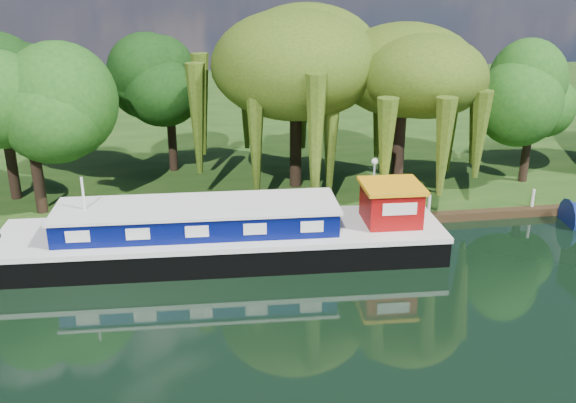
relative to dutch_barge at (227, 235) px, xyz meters
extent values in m
plane|color=black|center=(8.05, -5.49, -1.08)|extent=(120.00, 120.00, 0.00)
cube|color=#18380F|center=(8.05, 28.51, -0.86)|extent=(120.00, 52.00, 0.45)
cube|color=black|center=(-0.18, 0.01, -0.57)|extent=(20.74, 5.53, 1.37)
cube|color=silver|center=(-0.18, 0.01, 0.23)|extent=(20.86, 5.63, 0.25)
cube|color=#040C4C|center=(-1.32, 0.06, 0.91)|extent=(12.88, 3.88, 1.08)
cube|color=silver|center=(-1.32, 0.06, 1.52)|extent=(13.12, 4.12, 0.14)
cube|color=maroon|center=(7.80, -0.37, 1.22)|extent=(2.63, 2.63, 1.71)
cube|color=orange|center=(7.80, -0.37, 2.17)|extent=(2.93, 2.93, 0.18)
cylinder|color=silver|center=(-6.33, 0.30, 1.74)|extent=(0.11, 0.11, 2.74)
imported|color=maroon|center=(-2.22, 0.47, -1.08)|extent=(3.62, 2.70, 0.72)
cylinder|color=black|center=(4.71, 8.49, 2.38)|extent=(0.78, 0.78, 6.02)
ellipsoid|color=#2F470F|center=(4.71, 8.49, 6.73)|extent=(8.41, 8.41, 5.44)
cylinder|color=black|center=(10.11, 5.74, 2.00)|extent=(0.74, 0.74, 5.26)
ellipsoid|color=#2F470F|center=(10.11, 5.74, 5.80)|extent=(7.18, 7.18, 4.64)
cylinder|color=black|center=(-9.57, 6.29, 2.64)|extent=(0.64, 0.64, 6.54)
ellipsoid|color=#164711|center=(-9.57, 6.29, 5.31)|extent=(5.35, 5.35, 5.35)
cylinder|color=black|center=(-11.48, 8.83, 2.61)|extent=(0.53, 0.53, 6.47)
ellipsoid|color=black|center=(-11.48, 8.83, 5.26)|extent=(4.98, 4.98, 4.98)
cylinder|color=black|center=(-2.59, 12.86, 2.42)|extent=(0.51, 0.51, 6.11)
ellipsoid|color=black|center=(-2.59, 12.86, 4.92)|extent=(4.89, 4.89, 4.89)
cylinder|color=black|center=(18.74, 7.17, 2.20)|extent=(0.53, 0.53, 5.65)
ellipsoid|color=#164711|center=(18.74, 7.17, 4.51)|extent=(4.52, 4.52, 4.52)
cylinder|color=silver|center=(8.55, 5.01, 0.47)|extent=(0.10, 0.10, 2.20)
sphere|color=white|center=(8.55, 5.01, 1.75)|extent=(0.36, 0.36, 0.36)
cylinder|color=silver|center=(-1.95, 2.91, -0.13)|extent=(0.16, 0.16, 1.00)
cylinder|color=silver|center=(4.05, 2.91, -0.13)|extent=(0.16, 0.16, 1.00)
cylinder|color=silver|center=(11.05, 2.91, -0.13)|extent=(0.16, 0.16, 1.00)
cylinder|color=silver|center=(17.05, 2.91, -0.13)|extent=(0.16, 0.16, 1.00)
camera|label=1|loc=(-1.51, -27.77, 11.94)|focal=40.00mm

